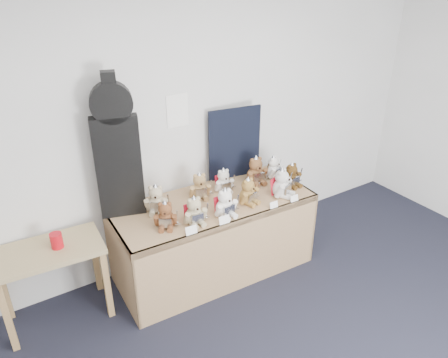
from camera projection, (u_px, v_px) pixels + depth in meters
room_shell at (178, 111)px, 3.84m from camera, size 6.00×6.00×6.00m
display_table at (217, 221)px, 3.93m from camera, size 1.84×0.82×0.75m
side_table at (50, 262)px, 3.44m from camera, size 0.86×0.51×0.69m
guitar_case at (117, 149)px, 3.47m from camera, size 0.38×0.21×1.21m
navy_board at (235, 143)px, 4.20m from camera, size 0.53×0.10×0.71m
red_cup at (57, 241)px, 3.38m from camera, size 0.09×0.09×0.13m
teddy_front_far_left at (165, 216)px, 3.50m from camera, size 0.21×0.21×0.26m
teddy_front_left at (195, 212)px, 3.55m from camera, size 0.22×0.19×0.27m
teddy_front_centre at (225, 204)px, 3.66m from camera, size 0.23×0.19×0.28m
teddy_front_right at (248, 192)px, 3.84m from camera, size 0.23×0.20×0.27m
teddy_front_far_right at (282, 184)px, 3.96m from camera, size 0.25×0.24×0.30m
teddy_front_end at (292, 176)px, 4.14m from camera, size 0.22×0.18×0.26m
teddy_back_left at (156, 200)px, 3.71m from camera, size 0.23×0.23×0.28m
teddy_back_centre_left at (200, 187)px, 3.93m from camera, size 0.22×0.20×0.27m
teddy_back_centre_right at (224, 181)px, 4.04m from camera, size 0.21×0.18×0.25m
teddy_back_right at (256, 171)px, 4.18m from camera, size 0.25×0.21×0.30m
teddy_back_end at (274, 168)px, 4.31m from camera, size 0.21×0.20×0.25m
entry_card_a at (191, 230)px, 3.44m from camera, size 0.10×0.02×0.07m
entry_card_b at (224, 220)px, 3.57m from camera, size 0.10×0.02×0.07m
entry_card_c at (274, 205)px, 3.80m from camera, size 0.08×0.02×0.06m
entry_card_d at (294, 198)px, 3.90m from camera, size 0.08×0.02×0.06m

